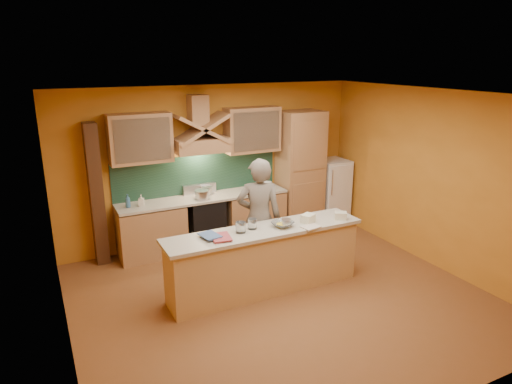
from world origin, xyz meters
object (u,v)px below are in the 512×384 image
person (259,218)px  mixing_bowl (283,224)px  fridge (331,192)px  kitchen_scale (286,224)px  stove (205,222)px

person → mixing_bowl: person is taller
fridge → kitchen_scale: size_ratio=12.04×
fridge → kitchen_scale: bearing=-138.2°
stove → fridge: size_ratio=0.69×
fridge → mixing_bowl: bearing=-139.1°
stove → person: size_ratio=0.49×
fridge → kitchen_scale: fridge is taller
person → kitchen_scale: 0.55m
fridge → mixing_bowl: (-2.23, -1.93, 0.33)m
person → kitchen_scale: size_ratio=17.12×
kitchen_scale → mixing_bowl: 0.05m
mixing_bowl → fridge: bearing=40.9°
stove → fridge: fridge is taller
person → mixing_bowl: bearing=127.5°
stove → kitchen_scale: 2.09m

